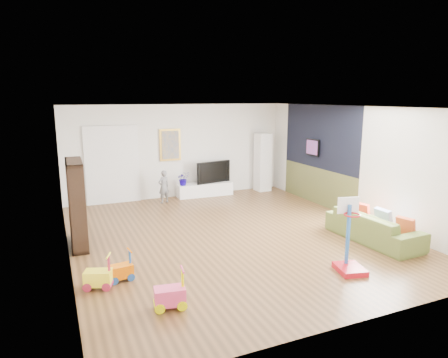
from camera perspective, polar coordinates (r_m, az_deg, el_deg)
name	(u,v)px	position (r m, az deg, el deg)	size (l,w,h in m)	color
floor	(231,235)	(8.64, 1.07, -7.99)	(6.50, 7.50, 0.00)	brown
ceiling	(232,107)	(8.14, 1.14, 10.22)	(6.50, 7.50, 0.00)	white
wall_back	(178,151)	(11.76, -6.55, 3.97)	(6.50, 0.00, 2.70)	silver
wall_front	(358,225)	(5.22, 18.62, -6.28)	(6.50, 0.00, 2.70)	silver
wall_left	(64,187)	(7.56, -21.91, -1.06)	(0.00, 7.50, 2.70)	white
wall_right	(355,163)	(10.06, 18.19, 2.18)	(0.00, 7.50, 2.70)	silver
navy_accent	(319,137)	(11.07, 13.48, 5.86)	(0.01, 3.20, 1.70)	black
olive_wainscot	(317,186)	(11.27, 13.16, -0.97)	(0.01, 3.20, 1.00)	brown
doorway	(112,166)	(11.36, -15.65, 1.82)	(1.45, 0.06, 2.10)	white
painting_back	(170,145)	(11.62, -7.69, 4.85)	(0.62, 0.06, 0.92)	gold
artwork_right	(313,147)	(11.22, 12.53, 4.44)	(0.04, 0.56, 0.46)	#7F3F8C
media_console	(205,189)	(11.93, -2.74, -1.50)	(1.66, 0.41, 0.39)	white
tall_cabinet	(263,162)	(12.53, 5.57, 2.40)	(0.42, 0.42, 1.80)	white
bookshelf	(77,204)	(8.33, -20.31, -3.34)	(0.31, 1.17, 1.71)	black
sofa	(373,227)	(8.76, 20.57, -6.43)	(2.03, 0.80, 0.59)	#5B6B2D
basketball_hoop	(352,236)	(7.02, 17.83, -7.80)	(0.43, 0.53, 1.26)	#B00F1B
ride_on_yellow	(98,272)	(6.57, -17.58, -12.54)	(0.41, 0.25, 0.54)	yellow
ride_on_orange	(121,266)	(6.74, -14.57, -11.96)	(0.37, 0.23, 0.50)	orange
ride_on_pink	(170,289)	(5.79, -7.77, -15.34)	(0.43, 0.27, 0.57)	#FF4681
child	(164,187)	(11.19, -8.60, -1.09)	(0.34, 0.22, 0.92)	slate
tv	(212,172)	(11.95, -1.78, 1.07)	(1.13, 0.15, 0.65)	black
vase_plant	(183,179)	(11.61, -5.83, 0.07)	(0.36, 0.31, 0.40)	#12027F
pillow_left	(406,226)	(8.47, 24.52, -6.13)	(0.09, 0.35, 0.35)	#BD4622
pillow_center	(383,218)	(8.83, 21.82, -5.22)	(0.10, 0.39, 0.39)	silver
pillow_right	(362,211)	(9.23, 19.07, -4.30)	(0.09, 0.34, 0.34)	#B62C1B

